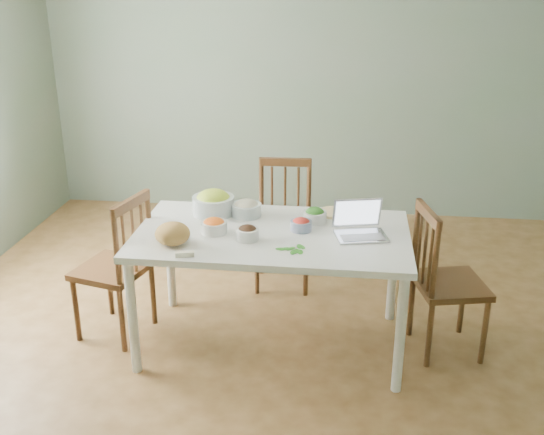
# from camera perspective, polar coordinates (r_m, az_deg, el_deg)

# --- Properties ---
(floor) EXTENTS (5.00, 5.00, 0.00)m
(floor) POSITION_cam_1_polar(r_m,az_deg,el_deg) (4.48, -0.19, -10.62)
(floor) COLOR brown
(floor) RESTS_ON ground
(wall_back) EXTENTS (5.00, 0.00, 2.70)m
(wall_back) POSITION_cam_1_polar(r_m,az_deg,el_deg) (6.37, 2.70, 12.15)
(wall_back) COLOR slate
(wall_back) RESTS_ON ground
(wall_front) EXTENTS (5.00, 0.00, 2.70)m
(wall_front) POSITION_cam_1_polar(r_m,az_deg,el_deg) (1.70, -11.41, -16.39)
(wall_front) COLOR slate
(wall_front) RESTS_ON ground
(dining_table) EXTENTS (1.72, 0.97, 0.81)m
(dining_table) POSITION_cam_1_polar(r_m,az_deg,el_deg) (4.24, 0.00, -6.34)
(dining_table) COLOR white
(dining_table) RESTS_ON floor
(chair_far) EXTENTS (0.45, 0.43, 0.98)m
(chair_far) POSITION_cam_1_polar(r_m,az_deg,el_deg) (4.98, 0.98, -0.79)
(chair_far) COLOR #351E0E
(chair_far) RESTS_ON floor
(chair_left) EXTENTS (0.52, 0.54, 1.00)m
(chair_left) POSITION_cam_1_polar(r_m,az_deg,el_deg) (4.45, -13.92, -4.15)
(chair_left) COLOR #351E0E
(chair_left) RESTS_ON floor
(chair_right) EXTENTS (0.50, 0.52, 0.99)m
(chair_right) POSITION_cam_1_polar(r_m,az_deg,el_deg) (4.29, 15.45, -5.42)
(chair_right) COLOR #351E0E
(chair_right) RESTS_ON floor
(bread_boule) EXTENTS (0.26, 0.26, 0.14)m
(bread_boule) POSITION_cam_1_polar(r_m,az_deg,el_deg) (3.91, -8.75, -1.42)
(bread_boule) COLOR gold
(bread_boule) RESTS_ON dining_table
(butter_stick) EXTENTS (0.11, 0.06, 0.03)m
(butter_stick) POSITION_cam_1_polar(r_m,az_deg,el_deg) (3.76, -7.69, -3.22)
(butter_stick) COLOR #FFF2CF
(butter_stick) RESTS_ON dining_table
(bowl_squash) EXTENTS (0.32, 0.32, 0.16)m
(bowl_squash) POSITION_cam_1_polar(r_m,az_deg,el_deg) (4.36, -5.19, 1.35)
(bowl_squash) COLOR #EFF43A
(bowl_squash) RESTS_ON dining_table
(bowl_carrot) EXTENTS (0.20, 0.20, 0.09)m
(bowl_carrot) POSITION_cam_1_polar(r_m,az_deg,el_deg) (4.06, -5.14, -0.71)
(bowl_carrot) COLOR orange
(bowl_carrot) RESTS_ON dining_table
(bowl_onion) EXTENTS (0.21, 0.21, 0.11)m
(bowl_onion) POSITION_cam_1_polar(r_m,az_deg,el_deg) (4.32, -2.27, 0.84)
(bowl_onion) COLOR beige
(bowl_onion) RESTS_ON dining_table
(bowl_mushroom) EXTENTS (0.16, 0.16, 0.09)m
(bowl_mushroom) POSITION_cam_1_polar(r_m,az_deg,el_deg) (3.95, -2.18, -1.35)
(bowl_mushroom) COLOR black
(bowl_mushroom) RESTS_ON dining_table
(bowl_redpep) EXTENTS (0.15, 0.15, 0.08)m
(bowl_redpep) POSITION_cam_1_polar(r_m,az_deg,el_deg) (4.08, 2.57, -0.61)
(bowl_redpep) COLOR red
(bowl_redpep) RESTS_ON dining_table
(bowl_broccoli) EXTENTS (0.19, 0.19, 0.10)m
(bowl_broccoli) POSITION_cam_1_polar(r_m,az_deg,el_deg) (4.22, 3.78, 0.22)
(bowl_broccoli) COLOR #206A1A
(bowl_broccoli) RESTS_ON dining_table
(flatbread) EXTENTS (0.21, 0.21, 0.02)m
(flatbread) POSITION_cam_1_polar(r_m,az_deg,el_deg) (4.38, 5.46, 0.43)
(flatbread) COLOR #E8D17F
(flatbread) RESTS_ON dining_table
(basil_bunch) EXTENTS (0.19, 0.19, 0.02)m
(basil_bunch) POSITION_cam_1_polar(r_m,az_deg,el_deg) (3.82, 1.62, -2.70)
(basil_bunch) COLOR #205E1C
(basil_bunch) RESTS_ON dining_table
(laptop) EXTENTS (0.36, 0.33, 0.21)m
(laptop) POSITION_cam_1_polar(r_m,az_deg,el_deg) (3.99, 7.94, -0.33)
(laptop) COLOR silver
(laptop) RESTS_ON dining_table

